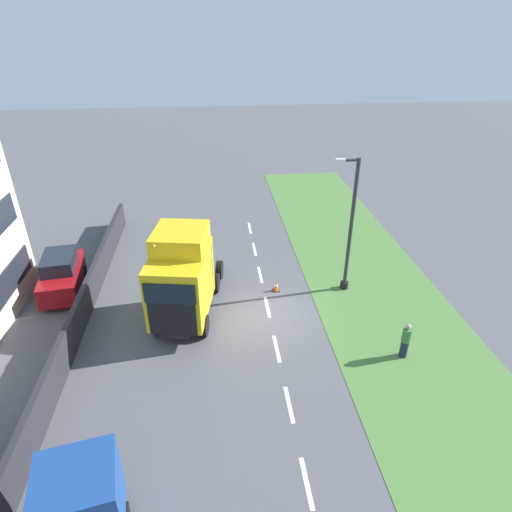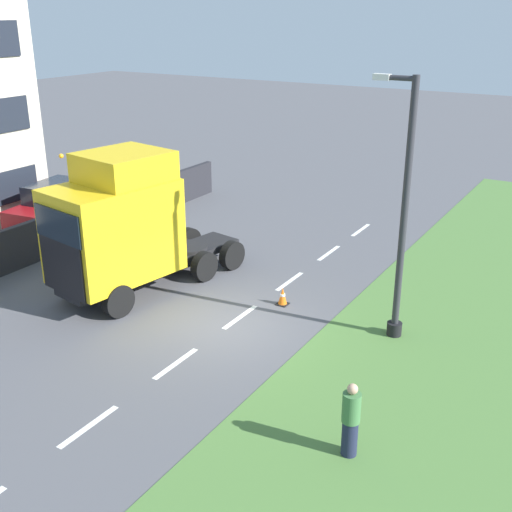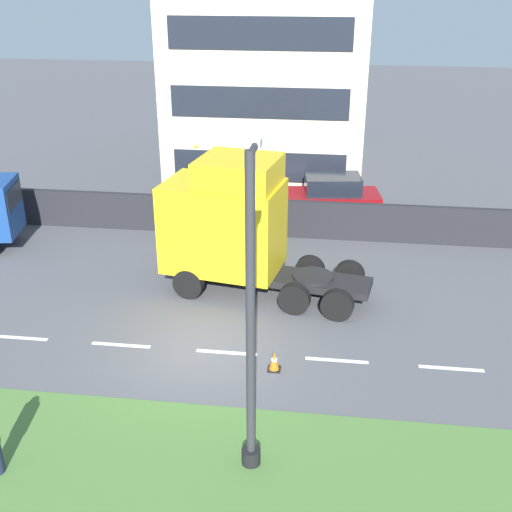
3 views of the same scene
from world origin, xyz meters
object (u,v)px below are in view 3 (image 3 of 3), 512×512
parked_car (330,201)px  traffic_cone_lead (274,361)px  lamp_post (251,339)px  lorry_cab (231,225)px

parked_car → traffic_cone_lead: bearing=166.1°
lamp_post → traffic_cone_lead: size_ratio=12.56×
lamp_post → traffic_cone_lead: (3.70, -0.14, -2.98)m
lorry_cab → lamp_post: (-8.50, -1.84, 0.91)m
lorry_cab → lamp_post: bearing=-158.0°
lamp_post → parked_car: bearing=-5.3°
parked_car → lamp_post: size_ratio=0.61×
lorry_cab → traffic_cone_lead: (-4.80, -1.98, -2.07)m
traffic_cone_lead → lorry_cab: bearing=22.4°
parked_car → lorry_cab: bearing=146.4°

